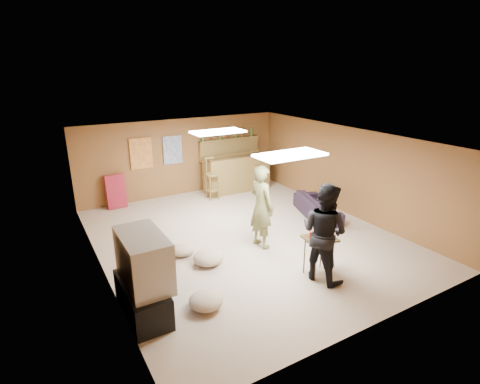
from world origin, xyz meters
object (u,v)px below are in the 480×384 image
tv_body (143,259)px  bar_counter (237,173)px  sofa (317,206)px  person_olive (261,207)px  person_black (324,232)px  tray_table (319,256)px

tv_body → bar_counter: (4.15, 4.45, -0.35)m
sofa → bar_counter: bearing=33.2°
person_olive → sofa: (2.13, 0.65, -0.62)m
tv_body → bar_counter: bearing=47.0°
bar_counter → person_olive: bearing=-112.1°
bar_counter → sofa: 2.92m
person_black → tray_table: bearing=-32.0°
sofa → person_olive: bearing=125.9°
sofa → person_black: bearing=158.8°
tv_body → person_olive: bearing=19.8°
bar_counter → tray_table: size_ratio=2.76×
person_olive → tray_table: size_ratio=2.41×
person_olive → tray_table: bearing=-175.9°
bar_counter → tray_table: bearing=-103.0°
person_black → sofa: (1.90, 2.26, -0.64)m
tv_body → person_black: size_ratio=0.62×
tv_body → sofa: tv_body is taller
person_black → tv_body: bearing=63.0°
sofa → tray_table: tray_table is taller
tv_body → person_black: person_black is taller
bar_counter → person_black: 5.22m
bar_counter → person_black: person_black is taller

